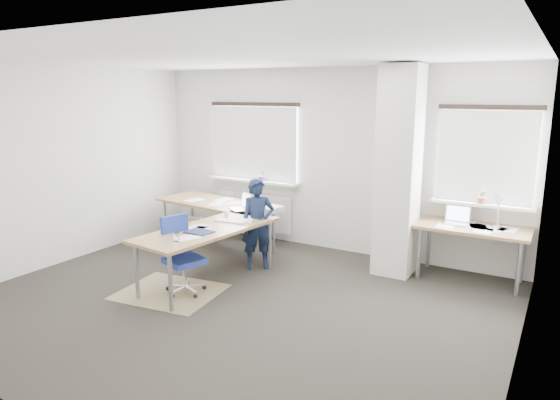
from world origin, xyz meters
The scene contains 8 objects.
ground centered at (0.00, 0.00, 0.00)m, with size 6.00×6.00×0.00m, color black.
room_shell centered at (0.18, 0.45, 1.75)m, with size 6.04×5.04×2.82m.
floor_mat centered at (-0.86, -0.15, 0.00)m, with size 1.19×1.01×0.01m, color olive.
white_crate centered at (-2.30, 1.84, 0.16)m, with size 0.52×0.36×0.31m, color white.
desk_main centered at (-1.03, 1.03, 0.69)m, with size 2.41×2.86×0.96m.
desk_side centered at (2.25, 2.15, 0.69)m, with size 1.40×0.71×1.22m.
task_chair centered at (-0.72, -0.05, 0.26)m, with size 0.54×0.53×0.95m.
person centered at (-0.40, 1.15, 0.64)m, with size 0.46×0.30×1.27m, color black.
Camera 1 is at (3.24, -4.47, 2.41)m, focal length 32.00 mm.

